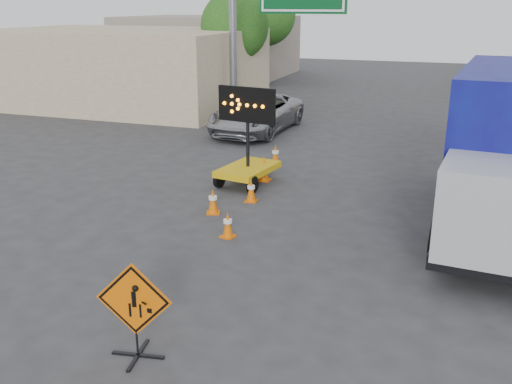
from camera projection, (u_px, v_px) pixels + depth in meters
The scene contains 15 objects.
ground at pixel (196, 325), 9.96m from camera, with size 100.00×100.00×0.00m, color #2D2D30.
storefront_left_near at pixel (122, 67), 31.69m from camera, with size 14.00×10.00×4.00m, color #CAB592.
storefront_left_far at pixel (209, 46), 44.45m from camera, with size 12.00×10.00×4.40m, color gray.
highway_gantry at pixel (274, 10), 25.83m from camera, with size 6.18×0.38×6.90m.
tree_left_near at pixel (235, 26), 30.87m from camera, with size 3.71×3.71×6.03m.
tree_left_far at pixel (265, 15), 38.20m from camera, with size 4.10×4.10×6.66m.
construction_sign at pixel (135, 308), 8.81m from camera, with size 1.22×0.87×1.63m.
arrow_board at pixel (248, 163), 17.56m from camera, with size 1.89×2.29×3.01m.
pickup_truck at pixel (257, 113), 24.76m from camera, with size 2.67×5.79×1.61m, color #9D9FA4.
box_truck at pixel (508, 159), 13.79m from camera, with size 3.12×8.37×3.90m.
cone_a at pixel (228, 225), 13.63m from camera, with size 0.39×0.39×0.64m.
cone_b at pixel (213, 201), 15.17m from camera, with size 0.45×0.45×0.68m.
cone_c at pixel (251, 190), 16.09m from camera, with size 0.36×0.36×0.67m.
cone_d at pixel (264, 168), 17.98m from camera, with size 0.43×0.43×0.81m.
cone_e at pixel (275, 155), 19.75m from camera, with size 0.38×0.38×0.72m.
Camera 1 is at (3.94, -7.85, 5.35)m, focal length 40.00 mm.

